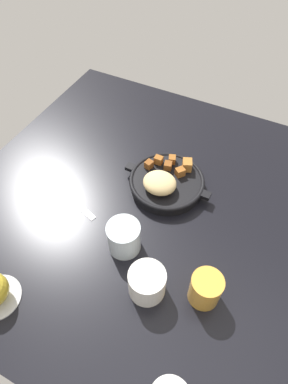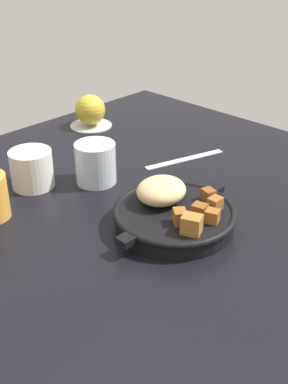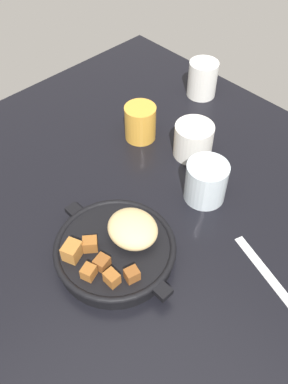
{
  "view_description": "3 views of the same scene",
  "coord_description": "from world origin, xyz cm",
  "px_view_note": "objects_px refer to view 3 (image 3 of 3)",
  "views": [
    {
      "loc": [
        -19.74,
        47.96,
        71.61
      ],
      "look_at": [
        4.16,
        0.16,
        4.55
      ],
      "focal_mm": 30.53,
      "sensor_mm": 36.0,
      "label": 1
    },
    {
      "loc": [
        -52.19,
        -51.81,
        45.06
      ],
      "look_at": [
        2.02,
        0.65,
        3.03
      ],
      "focal_mm": 44.7,
      "sensor_mm": 36.0,
      "label": 2
    },
    {
      "loc": [
        33.13,
        -31.69,
        61.68
      ],
      "look_at": [
        -2.9,
        3.01,
        5.67
      ],
      "focal_mm": 38.66,
      "sensor_mm": 36.0,
      "label": 3
    }
  ],
  "objects_px": {
    "cast_iron_skillet": "(117,247)",
    "water_glass_short": "(206,182)",
    "butter_knife": "(272,280)",
    "white_creamer_pitcher": "(202,79)",
    "ceramic_mug_white": "(193,140)",
    "juice_glass_amber": "(140,123)"
  },
  "relations": [
    {
      "from": "cast_iron_skillet",
      "to": "water_glass_short",
      "type": "relative_size",
      "value": 3.08
    },
    {
      "from": "butter_knife",
      "to": "white_creamer_pitcher",
      "type": "height_order",
      "value": "white_creamer_pitcher"
    },
    {
      "from": "water_glass_short",
      "to": "ceramic_mug_white",
      "type": "bearing_deg",
      "value": 142.54
    },
    {
      "from": "white_creamer_pitcher",
      "to": "ceramic_mug_white",
      "type": "relative_size",
      "value": 1.08
    },
    {
      "from": "juice_glass_amber",
      "to": "butter_knife",
      "type": "bearing_deg",
      "value": -12.8
    },
    {
      "from": "butter_knife",
      "to": "ceramic_mug_white",
      "type": "xyz_separation_m",
      "value": [
        -0.3,
        0.14,
        0.04
      ]
    },
    {
      "from": "white_creamer_pitcher",
      "to": "water_glass_short",
      "type": "xyz_separation_m",
      "value": [
        0.23,
        -0.26,
        -0.0
      ]
    },
    {
      "from": "water_glass_short",
      "to": "cast_iron_skillet",
      "type": "bearing_deg",
      "value": -93.65
    },
    {
      "from": "butter_knife",
      "to": "white_creamer_pitcher",
      "type": "distance_m",
      "value": 0.54
    },
    {
      "from": "ceramic_mug_white",
      "to": "juice_glass_amber",
      "type": "bearing_deg",
      "value": -160.27
    },
    {
      "from": "butter_knife",
      "to": "water_glass_short",
      "type": "distance_m",
      "value": 0.22
    },
    {
      "from": "juice_glass_amber",
      "to": "cast_iron_skillet",
      "type": "bearing_deg",
      "value": -50.75
    },
    {
      "from": "butter_knife",
      "to": "juice_glass_amber",
      "type": "bearing_deg",
      "value": -175.27
    },
    {
      "from": "white_creamer_pitcher",
      "to": "water_glass_short",
      "type": "relative_size",
      "value": 1.09
    },
    {
      "from": "white_creamer_pitcher",
      "to": "water_glass_short",
      "type": "distance_m",
      "value": 0.34
    },
    {
      "from": "cast_iron_skillet",
      "to": "ceramic_mug_white",
      "type": "relative_size",
      "value": 3.07
    },
    {
      "from": "ceramic_mug_white",
      "to": "juice_glass_amber",
      "type": "xyz_separation_m",
      "value": [
        -0.12,
        -0.04,
        0.0
      ]
    },
    {
      "from": "cast_iron_skillet",
      "to": "juice_glass_amber",
      "type": "xyz_separation_m",
      "value": [
        -0.2,
        0.25,
        0.02
      ]
    },
    {
      "from": "white_creamer_pitcher",
      "to": "juice_glass_amber",
      "type": "xyz_separation_m",
      "value": [
        0.01,
        -0.22,
        -0.0
      ]
    },
    {
      "from": "cast_iron_skillet",
      "to": "white_creamer_pitcher",
      "type": "height_order",
      "value": "white_creamer_pitcher"
    },
    {
      "from": "water_glass_short",
      "to": "ceramic_mug_white",
      "type": "height_order",
      "value": "water_glass_short"
    },
    {
      "from": "ceramic_mug_white",
      "to": "white_creamer_pitcher",
      "type": "bearing_deg",
      "value": 125.95
    }
  ]
}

